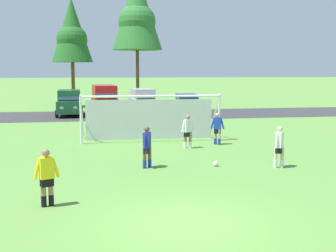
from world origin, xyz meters
name	(u,v)px	position (x,y,z in m)	size (l,w,h in m)	color
ground_plane	(133,135)	(0.00, 15.00, 0.00)	(400.00, 400.00, 0.00)	#598C3D
parking_lot_strip	(121,115)	(0.00, 26.45, 0.00)	(52.00, 8.40, 0.01)	#333335
soccer_ball	(216,164)	(2.51, 6.07, 0.11)	(0.22, 0.22, 0.22)	white
soccer_goal	(150,116)	(0.78, 12.98, 1.29)	(7.47, 2.13, 2.57)	white
referee	(47,178)	(-3.54, 1.98, 0.82)	(0.74, 0.37, 1.64)	#936B4C
player_striker_near	(279,147)	(4.89, 5.45, 0.82)	(0.59, 0.57, 1.64)	beige
player_midfield_center	(188,132)	(2.27, 10.15, 0.82)	(0.74, 0.37, 1.64)	#936B4C
player_defender_far	(217,129)	(3.99, 10.91, 0.82)	(0.69, 0.40, 1.64)	tan
player_winger_left	(147,147)	(-0.21, 6.26, 0.82)	(0.41, 0.69, 1.64)	brown
parked_car_slot_far_left	(69,102)	(-4.28, 26.65, 1.11)	(2.21, 4.64, 2.16)	#194C2D
parked_car_slot_left	(104,99)	(-1.36, 27.13, 1.34)	(2.47, 4.93, 2.52)	red
parked_car_slot_center_left	(143,101)	(2.02, 27.64, 1.11)	(2.41, 4.74, 2.16)	#B2B2BC
parked_car_slot_center	(187,104)	(5.83, 26.73, 0.88)	(2.09, 4.23, 1.72)	navy
tree_left_edge	(72,32)	(-4.34, 35.39, 7.62)	(4.16, 4.16, 11.09)	brown
tree_mid_left	(137,13)	(2.52, 37.12, 9.91)	(5.40, 5.40, 14.40)	brown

